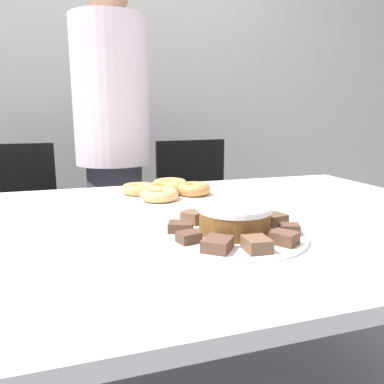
% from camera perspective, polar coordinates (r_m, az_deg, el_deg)
% --- Properties ---
extents(wall_back, '(8.00, 0.05, 2.60)m').
position_cam_1_polar(wall_back, '(2.57, -12.48, 17.61)').
color(wall_back, silver).
rests_on(wall_back, ground_plane).
extents(table, '(1.70, 1.05, 0.75)m').
position_cam_1_polar(table, '(1.01, -1.88, -8.35)').
color(table, white).
rests_on(table, ground_plane).
extents(person_standing, '(0.34, 0.34, 1.61)m').
position_cam_1_polar(person_standing, '(1.76, -11.85, 5.89)').
color(person_standing, '#383842').
rests_on(person_standing, ground_plane).
extents(office_chair_left, '(0.45, 0.45, 0.89)m').
position_cam_1_polar(office_chair_left, '(1.90, -25.46, -7.85)').
color(office_chair_left, black).
rests_on(office_chair_left, ground_plane).
extents(office_chair_right, '(0.49, 0.49, 0.89)m').
position_cam_1_polar(office_chair_right, '(1.99, 1.64, -5.92)').
color(office_chair_right, black).
rests_on(office_chair_right, ground_plane).
extents(plate_cake, '(0.32, 0.32, 0.01)m').
position_cam_1_polar(plate_cake, '(0.85, 6.46, -6.46)').
color(plate_cake, white).
rests_on(plate_cake, table).
extents(plate_donuts, '(0.39, 0.39, 0.01)m').
position_cam_1_polar(plate_donuts, '(1.25, -4.35, -0.57)').
color(plate_donuts, white).
rests_on(plate_donuts, table).
extents(frosted_cake, '(0.16, 0.16, 0.06)m').
position_cam_1_polar(frosted_cake, '(0.84, 6.51, -4.12)').
color(frosted_cake, brown).
rests_on(frosted_cake, plate_cake).
extents(lamington_0, '(0.05, 0.05, 0.02)m').
position_cam_1_polar(lamington_0, '(0.78, -0.51, -6.87)').
color(lamington_0, '#513828').
rests_on(lamington_0, plate_cake).
extents(lamington_1, '(0.08, 0.08, 0.02)m').
position_cam_1_polar(lamington_1, '(0.73, 3.99, -7.93)').
color(lamington_1, brown).
rests_on(lamington_1, plate_cake).
extents(lamington_2, '(0.05, 0.06, 0.03)m').
position_cam_1_polar(lamington_2, '(0.74, 9.84, -7.87)').
color(lamington_2, brown).
rests_on(lamington_2, plate_cake).
extents(lamington_3, '(0.06, 0.07, 0.03)m').
position_cam_1_polar(lamington_3, '(0.79, 13.89, -6.81)').
color(lamington_3, brown).
rests_on(lamington_3, plate_cake).
extents(lamington_4, '(0.05, 0.05, 0.02)m').
position_cam_1_polar(lamington_4, '(0.86, 14.57, -5.45)').
color(lamington_4, '#513828').
rests_on(lamington_4, plate_cake).
extents(lamington_5, '(0.07, 0.06, 0.02)m').
position_cam_1_polar(lamington_5, '(0.92, 12.34, -4.08)').
color(lamington_5, brown).
rests_on(lamington_5, plate_cake).
extents(lamington_6, '(0.06, 0.06, 0.03)m').
position_cam_1_polar(lamington_6, '(0.95, 8.38, -3.32)').
color(lamington_6, '#513828').
rests_on(lamington_6, plate_cake).
extents(lamington_7, '(0.05, 0.06, 0.02)m').
position_cam_1_polar(lamington_7, '(0.95, 3.90, -3.31)').
color(lamington_7, '#513828').
rests_on(lamington_7, plate_cake).
extents(lamington_8, '(0.06, 0.06, 0.03)m').
position_cam_1_polar(lamington_8, '(0.91, 0.12, -3.87)').
color(lamington_8, brown).
rests_on(lamington_8, plate_cake).
extents(lamington_9, '(0.07, 0.06, 0.02)m').
position_cam_1_polar(lamington_9, '(0.85, -1.73, -5.32)').
color(lamington_9, '#513828').
rests_on(lamington_9, plate_cake).
extents(donut_0, '(0.12, 0.12, 0.04)m').
position_cam_1_polar(donut_0, '(1.24, -4.37, 0.48)').
color(donut_0, '#D18E4C').
rests_on(donut_0, plate_donuts).
extents(donut_1, '(0.12, 0.12, 0.03)m').
position_cam_1_polar(donut_1, '(1.35, -3.36, 1.26)').
color(donut_1, tan).
rests_on(donut_1, plate_donuts).
extents(donut_2, '(0.11, 0.11, 0.03)m').
position_cam_1_polar(donut_2, '(1.26, -8.20, 0.49)').
color(donut_2, tan).
rests_on(donut_2, plate_donuts).
extents(donut_3, '(0.12, 0.12, 0.03)m').
position_cam_1_polar(donut_3, '(1.16, -5.02, -0.41)').
color(donut_3, '#E5AD66').
rests_on(donut_3, plate_donuts).
extents(donut_4, '(0.11, 0.11, 0.04)m').
position_cam_1_polar(donut_4, '(1.23, 0.22, 0.47)').
color(donut_4, '#C68447').
rests_on(donut_4, plate_donuts).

